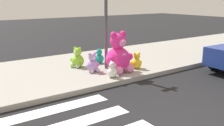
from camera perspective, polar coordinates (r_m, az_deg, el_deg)
name	(u,v)px	position (r m, az deg, el deg)	size (l,w,h in m)	color
sidewalk	(71,70)	(9.18, -9.28, -1.46)	(28.00, 4.40, 0.15)	#9E9B93
sign_pole	(106,20)	(8.66, -1.36, 9.72)	(0.56, 0.11, 3.20)	#4C4C51
plush_pink_large	(119,56)	(8.42, 1.54, 1.62)	(1.05, 0.91, 1.35)	#F22D93
plush_lime	(77,59)	(9.14, -7.77, 0.88)	(0.52, 0.51, 0.72)	#8CD133
plush_red	(119,56)	(9.73, 1.48, 1.60)	(0.48, 0.44, 0.63)	red
plush_teal	(99,57)	(9.64, -2.96, 1.28)	(0.40, 0.38, 0.55)	teal
plush_lavender	(93,64)	(8.50, -4.37, -0.24)	(0.50, 0.44, 0.65)	#B28CD8
plush_yellow	(136,62)	(8.93, 5.50, 0.24)	(0.43, 0.41, 0.58)	yellow
plush_white	(113,71)	(7.88, 0.15, -1.79)	(0.36, 0.39, 0.51)	white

